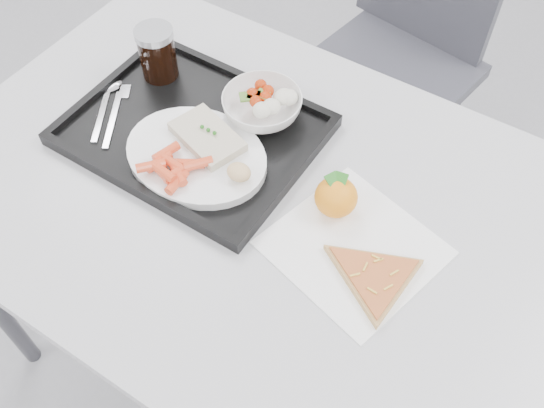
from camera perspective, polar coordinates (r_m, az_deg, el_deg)
The scene contains 14 objects.
table at distance 1.13m, azimuth -1.20°, elevation -1.00°, with size 1.20×0.80×0.75m.
chair at distance 1.77m, azimuth 12.31°, elevation 15.35°, with size 0.48×0.48×0.93m.
tray at distance 1.17m, azimuth -7.42°, elevation 6.79°, with size 0.45×0.35×0.03m.
dinner_plate at distance 1.10m, azimuth -7.13°, elevation 4.52°, with size 0.27×0.27×0.02m.
fish_fillet at distance 1.11m, azimuth -6.12°, elevation 6.34°, with size 0.15×0.12×0.03m.
bread_roll at distance 1.04m, azimuth -3.14°, elevation 3.02°, with size 0.06×0.05×0.03m.
salad_bowl at distance 1.16m, azimuth -0.92°, elevation 9.19°, with size 0.15×0.15×0.05m.
cola_glass at distance 1.25m, azimuth -10.76°, elevation 13.87°, with size 0.08×0.08×0.11m.
cutlery at distance 1.24m, azimuth -14.90°, elevation 9.10°, with size 0.12×0.16×0.01m.
napkin at distance 1.01m, azimuth 7.70°, elevation -4.11°, with size 0.30×0.29×0.00m.
tangerine at distance 1.03m, azimuth 6.05°, elevation 0.67°, with size 0.09×0.09×0.07m.
pizza_slice at distance 0.98m, azimuth 9.61°, elevation -6.79°, with size 0.21×0.21×0.02m.
carrot_pile at distance 1.06m, azimuth -9.36°, elevation 3.41°, with size 0.11×0.10×0.03m.
salad_contents at distance 1.16m, azimuth 0.02°, elevation 9.84°, with size 0.10×0.09×0.03m.
Camera 1 is at (0.37, -0.24, 1.60)m, focal length 40.00 mm.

